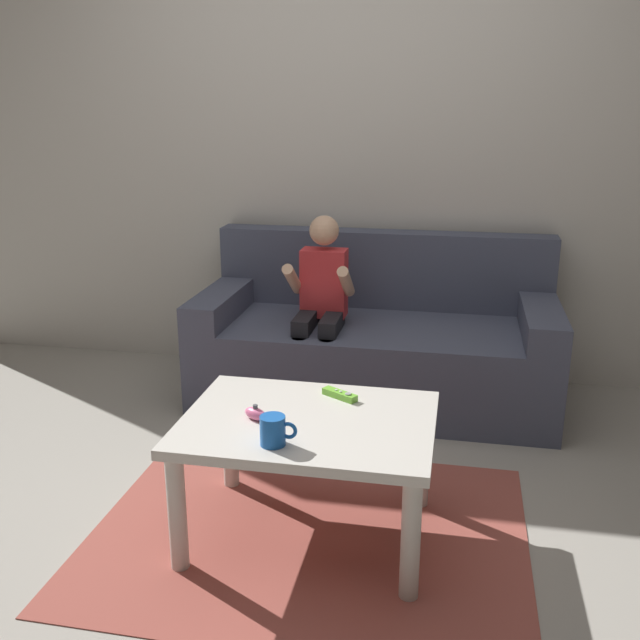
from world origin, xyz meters
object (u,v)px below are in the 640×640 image
Objects in this scene: person_seated_on_couch at (321,301)px; coffee_mug at (274,431)px; coffee_table at (308,438)px; couch at (376,344)px; game_remote_lime_near_edge at (340,395)px; nunchuk_pink at (255,414)px.

person_seated_on_couch is 1.33m from coffee_mug.
person_seated_on_couch reaches higher than coffee_table.
couch is 1.29m from coffee_table.
couch is at bearing 34.77° from person_seated_on_couch.
coffee_table is at bearing -111.06° from game_remote_lime_near_edge.
person_seated_on_couch is 1.15m from nunchuk_pink.
game_remote_lime_near_edge reaches higher than coffee_table.
couch is 1.87× the size of person_seated_on_couch.
game_remote_lime_near_edge is 1.39× the size of nunchuk_pink.
nunchuk_pink is (0.01, -1.15, -0.08)m from person_seated_on_couch.
nunchuk_pink reaches higher than coffee_table.
person_seated_on_couch is (-0.25, -0.18, 0.26)m from couch.
coffee_mug is (-0.06, -0.21, 0.12)m from coffee_table.
couch is at bearing 84.72° from coffee_mug.
couch reaches higher than coffee_mug.
nunchuk_pink is at bearing -136.62° from game_remote_lime_near_edge.
person_seated_on_couch is 8.00× the size of coffee_mug.
nunchuk_pink is (-0.25, -0.23, 0.01)m from game_remote_lime_near_edge.
couch is 12.70× the size of game_remote_lime_near_edge.
coffee_table is (-0.07, -1.29, 0.09)m from couch.
couch is 2.08× the size of coffee_table.
person_seated_on_couch is 0.96m from game_remote_lime_near_edge.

